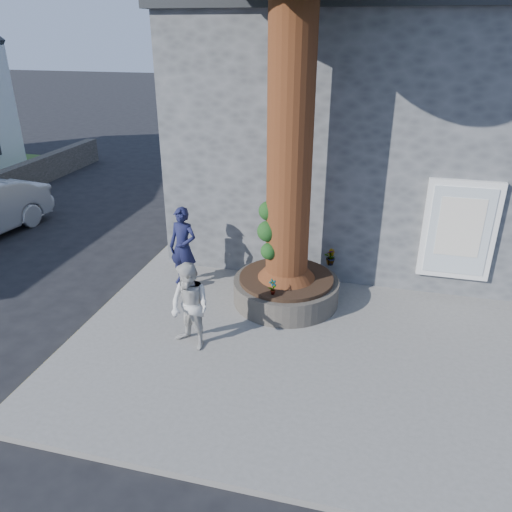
# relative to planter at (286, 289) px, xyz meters

# --- Properties ---
(ground) EXTENTS (120.00, 120.00, 0.00)m
(ground) POSITION_rel_planter_xyz_m (-0.80, -2.00, -0.41)
(ground) COLOR black
(ground) RESTS_ON ground
(pavement) EXTENTS (9.00, 8.00, 0.12)m
(pavement) POSITION_rel_planter_xyz_m (0.70, -1.00, -0.35)
(pavement) COLOR slate
(pavement) RESTS_ON ground
(yellow_line) EXTENTS (0.10, 30.00, 0.01)m
(yellow_line) POSITION_rel_planter_xyz_m (-3.85, -1.00, -0.41)
(yellow_line) COLOR yellow
(yellow_line) RESTS_ON ground
(stone_shop) EXTENTS (10.30, 8.30, 6.30)m
(stone_shop) POSITION_rel_planter_xyz_m (1.70, 5.20, 2.75)
(stone_shop) COLOR #4B4E50
(stone_shop) RESTS_ON ground
(planter) EXTENTS (2.30, 2.30, 0.60)m
(planter) POSITION_rel_planter_xyz_m (0.00, 0.00, 0.00)
(planter) COLOR black
(planter) RESTS_ON pavement
(man) EXTENTS (0.75, 0.56, 1.87)m
(man) POSITION_rel_planter_xyz_m (-2.47, 0.24, 0.64)
(man) COLOR #141739
(man) RESTS_ON pavement
(woman) EXTENTS (1.02, 0.93, 1.70)m
(woman) POSITION_rel_planter_xyz_m (-1.39, -2.13, 0.56)
(woman) COLOR beige
(woman) RESTS_ON pavement
(shopping_bag) EXTENTS (0.21, 0.13, 0.28)m
(shopping_bag) POSITION_rel_planter_xyz_m (-2.29, 0.08, -0.15)
(shopping_bag) COLOR white
(shopping_bag) RESTS_ON pavement
(plant_a) EXTENTS (0.21, 0.21, 0.34)m
(plant_a) POSITION_rel_planter_xyz_m (-0.11, -0.85, 0.48)
(plant_a) COLOR gray
(plant_a) RESTS_ON planter
(plant_b) EXTENTS (0.26, 0.27, 0.36)m
(plant_b) POSITION_rel_planter_xyz_m (0.85, 0.85, 0.49)
(plant_b) COLOR gray
(plant_b) RESTS_ON planter
(plant_c) EXTENTS (0.28, 0.28, 0.37)m
(plant_c) POSITION_rel_planter_xyz_m (0.85, 0.85, 0.49)
(plant_c) COLOR gray
(plant_c) RESTS_ON planter
(plant_d) EXTENTS (0.37, 0.36, 0.30)m
(plant_d) POSITION_rel_planter_xyz_m (0.85, 0.85, 0.46)
(plant_d) COLOR gray
(plant_d) RESTS_ON planter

